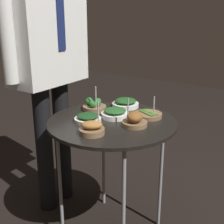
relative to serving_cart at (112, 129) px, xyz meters
name	(u,v)px	position (x,y,z in m)	size (l,w,h in m)	color
serving_cart	(112,129)	(0.00, 0.00, 0.00)	(0.72, 0.72, 0.74)	black
bowl_spinach_near_rim	(88,118)	(-0.09, 0.10, 0.07)	(0.15, 0.15, 0.05)	silver
bowl_broccoli_mid_right	(94,106)	(0.09, 0.19, 0.08)	(0.14, 0.14, 0.16)	brown
bowl_spinach_back_left	(115,113)	(0.05, 0.02, 0.07)	(0.16, 0.16, 0.05)	white
bowl_roast_front_center	(92,129)	(-0.21, -0.02, 0.08)	(0.13, 0.13, 0.17)	brown
bowl_spinach_front_right	(126,103)	(0.25, 0.07, 0.07)	(0.17, 0.17, 0.06)	white
bowl_asparagus_mid_left	(148,115)	(0.17, -0.14, 0.06)	(0.16, 0.16, 0.13)	brown
bowl_roast_back_right	(135,120)	(0.00, -0.14, 0.08)	(0.14, 0.14, 0.15)	brown
waiter_figure	(47,43)	(0.05, 0.51, 0.44)	(0.66, 0.25, 1.78)	black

